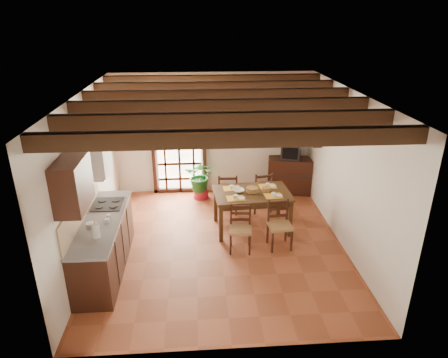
{
  "coord_description": "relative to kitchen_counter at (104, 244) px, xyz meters",
  "views": [
    {
      "loc": [
        -0.38,
        -6.37,
        3.99
      ],
      "look_at": [
        0.1,
        0.4,
        1.15
      ],
      "focal_mm": 32.0,
      "sensor_mm": 36.0,
      "label": 1
    }
  ],
  "objects": [
    {
      "name": "ceiling_beams",
      "position": [
        1.96,
        0.6,
        2.22
      ],
      "size": [
        4.5,
        4.34,
        0.2
      ],
      "color": "black",
      "rests_on": "room_shell"
    },
    {
      "name": "shelf_vase",
      "position": [
        4.1,
        2.2,
        1.18
      ],
      "size": [
        0.15,
        0.15,
        0.15
      ],
      "primitive_type": "imported",
      "color": "#B2BFB2",
      "rests_on": "wall_shelf"
    },
    {
      "name": "pendant_lamp",
      "position": [
        2.61,
        1.27,
        1.6
      ],
      "size": [
        0.36,
        0.36,
        0.84
      ],
      "color": "black",
      "rests_on": "room_shell"
    },
    {
      "name": "chair_far_right",
      "position": [
        2.92,
        1.94,
        -0.19
      ],
      "size": [
        0.48,
        0.46,
        0.91
      ],
      "rotation": [
        0.0,
        0.0,
        3.31
      ],
      "color": "#9D7142",
      "rests_on": "ground_plane"
    },
    {
      "name": "chair_near_right",
      "position": [
        3.03,
        0.45,
        -0.19
      ],
      "size": [
        0.44,
        0.43,
        0.89
      ],
      "rotation": [
        0.0,
        0.0,
        0.09
      ],
      "color": "#9D7142",
      "rests_on": "ground_plane"
    },
    {
      "name": "dining_table",
      "position": [
        2.61,
        1.17,
        0.21
      ],
      "size": [
        1.51,
        1.04,
        0.79
      ],
      "rotation": [
        0.0,
        0.0,
        0.07
      ],
      "color": "#3D2713",
      "rests_on": "ground_plane"
    },
    {
      "name": "range_hood",
      "position": [
        -0.09,
        0.55,
        1.26
      ],
      "size": [
        0.38,
        0.6,
        0.54
      ],
      "color": "white",
      "rests_on": "room_shell"
    },
    {
      "name": "chair_far_left",
      "position": [
        2.19,
        1.88,
        -0.19
      ],
      "size": [
        0.44,
        0.42,
        0.91
      ],
      "rotation": [
        0.0,
        0.0,
        3.09
      ],
      "color": "#9D7142",
      "rests_on": "ground_plane"
    },
    {
      "name": "wall_shelf",
      "position": [
        4.1,
        2.2,
        1.04
      ],
      "size": [
        0.2,
        0.42,
        0.2
      ],
      "color": "black",
      "rests_on": "room_shell"
    },
    {
      "name": "ground_plane",
      "position": [
        1.96,
        0.6,
        -0.47
      ],
      "size": [
        5.0,
        5.0,
        0.0
      ],
      "primitive_type": "plane",
      "color": "brown"
    },
    {
      "name": "chair_near_left",
      "position": [
        2.3,
        0.4,
        -0.21
      ],
      "size": [
        0.43,
        0.42,
        0.85
      ],
      "rotation": [
        0.0,
        0.0,
        -0.11
      ],
      "color": "#9D7142",
      "rests_on": "ground_plane"
    },
    {
      "name": "sideboard",
      "position": [
        3.74,
        2.83,
        -0.05
      ],
      "size": [
        1.07,
        0.62,
        0.86
      ],
      "primitive_type": "cube",
      "rotation": [
        0.0,
        0.0,
        -0.17
      ],
      "color": "black",
      "rests_on": "ground_plane"
    },
    {
      "name": "shelf_flowers",
      "position": [
        4.1,
        2.2,
        1.38
      ],
      "size": [
        0.14,
        0.14,
        0.36
      ],
      "color": "gold",
      "rests_on": "shelf_vase"
    },
    {
      "name": "french_door",
      "position": [
        1.16,
        3.05,
        0.7
      ],
      "size": [
        1.26,
        0.11,
        2.32
      ],
      "color": "white",
      "rests_on": "ground_plane"
    },
    {
      "name": "plant_pot",
      "position": [
        1.64,
        2.66,
        -0.36
      ],
      "size": [
        0.37,
        0.37,
        0.23
      ],
      "primitive_type": "cone",
      "color": "maroon",
      "rests_on": "ground_plane"
    },
    {
      "name": "upper_cabinet",
      "position": [
        -0.12,
        -0.7,
        1.38
      ],
      "size": [
        0.35,
        0.8,
        0.7
      ],
      "primitive_type": "cube",
      "color": "black",
      "rests_on": "room_shell"
    },
    {
      "name": "table_bowl",
      "position": [
        2.35,
        1.2,
        0.34
      ],
      "size": [
        0.25,
        0.25,
        0.05
      ],
      "primitive_type": "imported",
      "rotation": [
        0.0,
        0.0,
        0.15
      ],
      "color": "white",
      "rests_on": "dining_table"
    },
    {
      "name": "room_shell",
      "position": [
        1.96,
        0.6,
        1.34
      ],
      "size": [
        4.52,
        5.02,
        2.81
      ],
      "color": "silver",
      "rests_on": "ground_plane"
    },
    {
      "name": "framed_picture",
      "position": [
        4.18,
        2.2,
        1.58
      ],
      "size": [
        0.03,
        0.32,
        0.32
      ],
      "color": "brown",
      "rests_on": "room_shell"
    },
    {
      "name": "fuse_box",
      "position": [
        3.46,
        3.08,
        1.28
      ],
      "size": [
        0.25,
        0.03,
        0.32
      ],
      "primitive_type": "cube",
      "color": "white",
      "rests_on": "room_shell"
    },
    {
      "name": "counter_items",
      "position": [
        0.0,
        0.09,
        0.49
      ],
      "size": [
        0.5,
        1.43,
        0.25
      ],
      "color": "black",
      "rests_on": "kitchen_counter"
    },
    {
      "name": "crt_tv",
      "position": [
        3.74,
        2.82,
        0.57
      ],
      "size": [
        0.53,
        0.52,
        0.37
      ],
      "rotation": [
        0.0,
        0.0,
        -0.34
      ],
      "color": "black",
      "rests_on": "sideboard"
    },
    {
      "name": "kitchen_counter",
      "position": [
        0.0,
        0.0,
        0.0
      ],
      "size": [
        0.64,
        2.25,
        1.38
      ],
      "color": "black",
      "rests_on": "ground_plane"
    },
    {
      "name": "potted_plant",
      "position": [
        1.64,
        2.66,
        0.1
      ],
      "size": [
        1.97,
        1.78,
        1.91
      ],
      "primitive_type": "imported",
      "rotation": [
        0.0,
        0.0,
        -0.2
      ],
      "color": "#144C19",
      "rests_on": "ground_plane"
    },
    {
      "name": "table_setting",
      "position": [
        2.61,
        1.17,
        0.38
      ],
      "size": [
        1.06,
        0.7,
        0.1
      ],
      "rotation": [
        0.0,
        0.0,
        0.07
      ],
      "color": "gold",
      "rests_on": "dining_table"
    }
  ]
}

